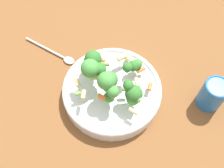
{
  "coord_description": "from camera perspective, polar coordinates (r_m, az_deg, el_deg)",
  "views": [
    {
      "loc": [
        0.32,
        -0.13,
        0.67
      ],
      "look_at": [
        0.0,
        0.0,
        0.06
      ],
      "focal_mm": 42.0,
      "sensor_mm": 36.0,
      "label": 1
    }
  ],
  "objects": [
    {
      "name": "ground_plane",
      "position": [
        0.75,
        0.0,
        -2.44
      ],
      "size": [
        3.0,
        3.0,
        0.0
      ],
      "primitive_type": "plane",
      "color": "brown"
    },
    {
      "name": "bowl",
      "position": [
        0.73,
        0.0,
        -1.53
      ],
      "size": [
        0.27,
        0.27,
        0.05
      ],
      "color": "silver",
      "rests_on": "ground_plane"
    },
    {
      "name": "spoon",
      "position": [
        0.84,
        -11.65,
        6.25
      ],
      "size": [
        0.16,
        0.13,
        0.01
      ],
      "rotation": [
        0.0,
        0.0,
        6.93
      ],
      "color": "silver",
      "rests_on": "ground_plane"
    },
    {
      "name": "cup",
      "position": [
        0.75,
        21.08,
        -2.08
      ],
      "size": [
        0.07,
        0.07,
        0.09
      ],
      "color": "#2366B2",
      "rests_on": "ground_plane"
    },
    {
      "name": "pasta_salad",
      "position": [
        0.66,
        -0.74,
        1.81
      ],
      "size": [
        0.21,
        0.2,
        0.1
      ],
      "color": "#8CB766",
      "rests_on": "bowl"
    }
  ]
}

